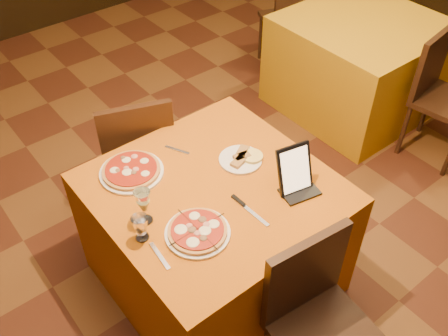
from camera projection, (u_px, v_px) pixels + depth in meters
floor at (249, 239)px, 3.16m from camera, size 6.00×7.00×0.01m
main_table at (214, 236)px, 2.70m from camera, size 1.10×1.10×0.75m
side_table at (358, 65)px, 3.98m from camera, size 1.10×1.10×0.75m
chair_main_near at (327, 336)px, 2.18m from camera, size 0.45×0.45×0.91m
chair_main_far at (136, 150)px, 3.10m from camera, size 0.50×0.50×0.91m
chair_side_near at (448, 102)px, 3.48m from camera, size 0.44×0.44×0.91m
chair_side_far at (288, 19)px, 4.40m from camera, size 0.56×0.56×0.91m
pizza_near at (198, 232)px, 2.21m from camera, size 0.30×0.30×0.03m
pizza_far at (131, 171)px, 2.50m from camera, size 0.32×0.32×0.03m
cutlet_dish at (240, 159)px, 2.57m from camera, size 0.22×0.22×0.03m
wine_glass at (144, 206)px, 2.22m from camera, size 0.08×0.08×0.19m
water_glass at (141, 228)px, 2.16m from camera, size 0.07×0.07×0.13m
tablet at (295, 169)px, 2.36m from camera, size 0.19×0.13×0.23m
knife at (251, 211)px, 2.32m from camera, size 0.03×0.24×0.01m
fork_near at (160, 256)px, 2.13m from camera, size 0.03×0.17×0.01m
fork_far at (177, 150)px, 2.64m from camera, size 0.08×0.14×0.01m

